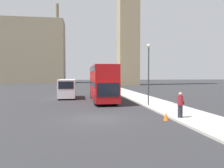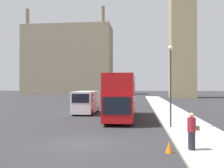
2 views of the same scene
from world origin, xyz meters
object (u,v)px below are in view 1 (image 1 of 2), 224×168
(white_van, at_px, (67,88))
(pedestrian, at_px, (180,105))
(street_lamp, at_px, (149,65))
(red_double_decker_bus, at_px, (102,82))

(white_van, distance_m, pedestrian, 18.11)
(white_van, height_order, street_lamp, street_lamp)
(red_double_decker_bus, height_order, street_lamp, street_lamp)
(white_van, relative_size, pedestrian, 3.25)
(red_double_decker_bus, bearing_deg, street_lamp, -53.61)
(red_double_decker_bus, xyz_separation_m, street_lamp, (4.00, -5.43, 1.72))
(red_double_decker_bus, bearing_deg, pedestrian, -70.76)
(pedestrian, xyz_separation_m, street_lamp, (-0.17, 6.53, 3.05))
(pedestrian, height_order, street_lamp, street_lamp)
(pedestrian, bearing_deg, white_van, 118.20)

